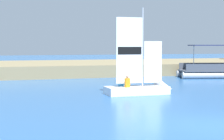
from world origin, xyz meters
TOP-DOWN VIEW (x-y plane):
  - ground_plane at (0.00, 0.00)m, footprint 200.00×200.00m
  - shore_bank at (0.00, 27.41)m, footprint 80.00×13.49m
  - sailboat at (1.20, 9.20)m, footprint 4.22×1.57m
  - pontoon_boat at (11.40, 17.87)m, footprint 6.76×3.94m

SIDE VIEW (x-z plane):
  - ground_plane at x=0.00m, z-range 0.00..0.00m
  - sailboat at x=1.20m, z-range -2.43..3.21m
  - shore_bank at x=0.00m, z-range 0.00..1.12m
  - pontoon_boat at x=11.40m, z-range -0.77..2.20m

